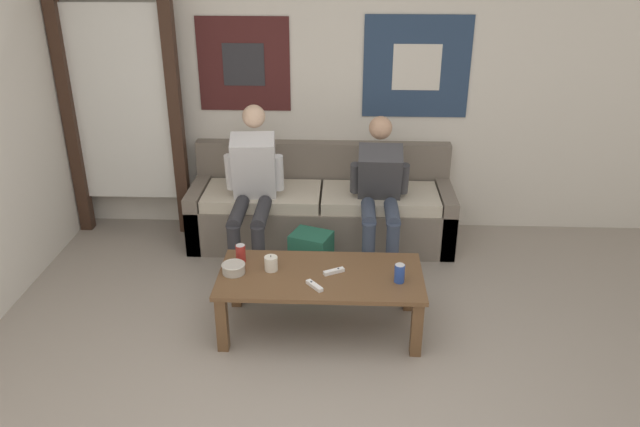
# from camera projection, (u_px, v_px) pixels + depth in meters

# --- Properties ---
(wall_back) EXTENTS (10.00, 0.07, 2.55)m
(wall_back) POSITION_uv_depth(u_px,v_px,m) (325.00, 84.00, 5.23)
(wall_back) COLOR silver
(wall_back) RESTS_ON ground_plane
(door_frame) EXTENTS (1.00, 0.10, 2.15)m
(door_frame) POSITION_uv_depth(u_px,v_px,m) (120.00, 98.00, 5.13)
(door_frame) COLOR #382319
(door_frame) RESTS_ON ground_plane
(couch) EXTENTS (2.20, 0.71, 0.79)m
(couch) POSITION_uv_depth(u_px,v_px,m) (321.00, 210.00, 5.33)
(couch) COLOR #70665B
(couch) RESTS_ON ground_plane
(coffee_table) EXTENTS (1.33, 0.63, 0.42)m
(coffee_table) POSITION_uv_depth(u_px,v_px,m) (321.00, 283.00, 4.08)
(coffee_table) COLOR brown
(coffee_table) RESTS_ON ground_plane
(person_seated_adult) EXTENTS (0.47, 0.94, 1.22)m
(person_seated_adult) POSITION_uv_depth(u_px,v_px,m) (252.00, 184.00, 4.86)
(person_seated_adult) COLOR #2D2D33
(person_seated_adult) RESTS_ON ground_plane
(person_seated_teen) EXTENTS (0.47, 0.91, 1.12)m
(person_seated_teen) POSITION_uv_depth(u_px,v_px,m) (380.00, 189.00, 4.87)
(person_seated_teen) COLOR #384256
(person_seated_teen) RESTS_ON ground_plane
(backpack) EXTENTS (0.35, 0.33, 0.39)m
(backpack) POSITION_uv_depth(u_px,v_px,m) (311.00, 259.00, 4.73)
(backpack) COLOR #1E5642
(backpack) RESTS_ON ground_plane
(ceramic_bowl) EXTENTS (0.16, 0.16, 0.07)m
(ceramic_bowl) POSITION_uv_depth(u_px,v_px,m) (234.00, 268.00, 4.06)
(ceramic_bowl) COLOR #B7B2A8
(ceramic_bowl) RESTS_ON coffee_table
(pillar_candle) EXTENTS (0.09, 0.09, 0.11)m
(pillar_candle) POSITION_uv_depth(u_px,v_px,m) (271.00, 263.00, 4.09)
(pillar_candle) COLOR silver
(pillar_candle) RESTS_ON coffee_table
(drink_can_blue) EXTENTS (0.07, 0.07, 0.12)m
(drink_can_blue) POSITION_uv_depth(u_px,v_px,m) (400.00, 273.00, 3.95)
(drink_can_blue) COLOR #28479E
(drink_can_blue) RESTS_ON coffee_table
(drink_can_red) EXTENTS (0.07, 0.07, 0.12)m
(drink_can_red) POSITION_uv_depth(u_px,v_px,m) (241.00, 253.00, 4.19)
(drink_can_red) COLOR maroon
(drink_can_red) RESTS_ON coffee_table
(game_controller_near_left) EXTENTS (0.12, 0.13, 0.03)m
(game_controller_near_left) POSITION_uv_depth(u_px,v_px,m) (314.00, 286.00, 3.90)
(game_controller_near_left) COLOR white
(game_controller_near_left) RESTS_ON coffee_table
(game_controller_near_right) EXTENTS (0.14, 0.10, 0.03)m
(game_controller_near_right) POSITION_uv_depth(u_px,v_px,m) (334.00, 271.00, 4.07)
(game_controller_near_right) COLOR white
(game_controller_near_right) RESTS_ON coffee_table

